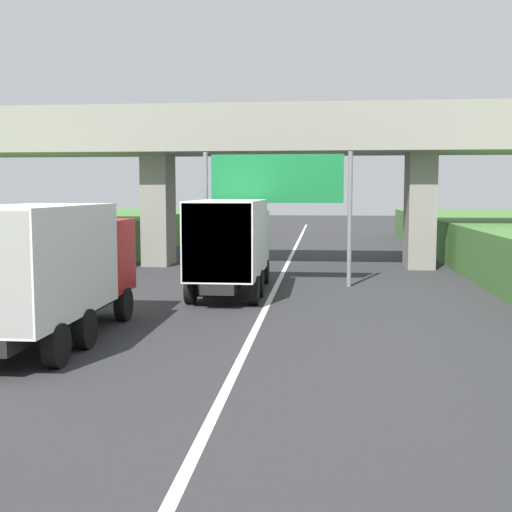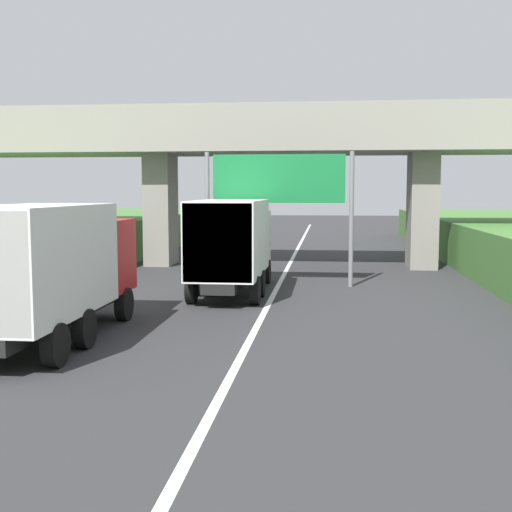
% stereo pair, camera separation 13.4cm
% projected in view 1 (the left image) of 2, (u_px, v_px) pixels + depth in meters
% --- Properties ---
extents(lane_centre_stripe, '(0.20, 92.94, 0.01)m').
position_uv_depth(lane_centre_stripe, '(277.00, 285.00, 26.23)').
color(lane_centre_stripe, white).
rests_on(lane_centre_stripe, ground).
extents(overpass_bridge, '(40.00, 4.80, 7.79)m').
position_uv_depth(overpass_bridge, '(287.00, 148.00, 32.20)').
color(overpass_bridge, gray).
rests_on(overpass_bridge, ground).
extents(overhead_highway_sign, '(5.88, 0.18, 5.29)m').
position_uv_depth(overhead_highway_sign, '(277.00, 187.00, 25.70)').
color(overhead_highway_sign, slate).
rests_on(overhead_highway_sign, ground).
extents(truck_red, '(2.44, 7.30, 3.44)m').
position_uv_depth(truck_red, '(50.00, 265.00, 16.19)').
color(truck_red, black).
rests_on(truck_red, ground).
extents(truck_white, '(2.44, 7.30, 3.44)m').
position_uv_depth(truck_white, '(232.00, 241.00, 23.85)').
color(truck_white, black).
rests_on(truck_white, ground).
extents(construction_barrel_2, '(0.57, 0.57, 0.90)m').
position_uv_depth(construction_barrel_2, '(15.00, 314.00, 17.67)').
color(construction_barrel_2, orange).
rests_on(construction_barrel_2, ground).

